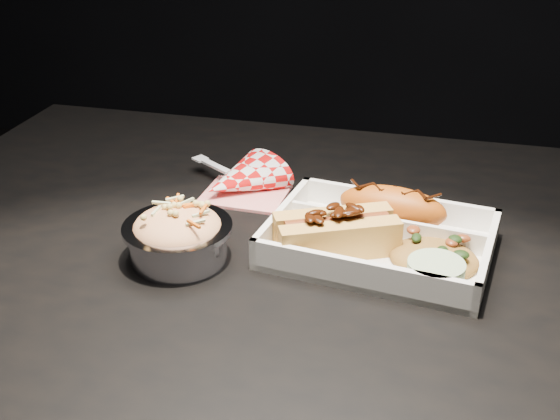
% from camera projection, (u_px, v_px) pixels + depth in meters
% --- Properties ---
extents(dining_table, '(1.20, 0.80, 0.75)m').
position_uv_depth(dining_table, '(334.00, 314.00, 0.86)').
color(dining_table, black).
rests_on(dining_table, ground).
extents(food_tray, '(0.27, 0.21, 0.04)m').
position_uv_depth(food_tray, '(380.00, 244.00, 0.81)').
color(food_tray, silver).
rests_on(food_tray, dining_table).
extents(fried_pastry, '(0.14, 0.07, 0.05)m').
position_uv_depth(fried_pastry, '(392.00, 207.00, 0.85)').
color(fried_pastry, '#B25011').
rests_on(fried_pastry, food_tray).
extents(hotdog, '(0.15, 0.11, 0.06)m').
position_uv_depth(hotdog, '(336.00, 230.00, 0.80)').
color(hotdog, gold).
rests_on(hotdog, food_tray).
extents(fried_rice_mound, '(0.11, 0.09, 0.03)m').
position_uv_depth(fried_rice_mound, '(435.00, 250.00, 0.78)').
color(fried_rice_mound, '#9E6C2E').
rests_on(fried_rice_mound, food_tray).
extents(cupcake_liner, '(0.06, 0.06, 0.03)m').
position_uv_depth(cupcake_liner, '(435.00, 275.00, 0.73)').
color(cupcake_liner, '#A2BB8D').
rests_on(cupcake_liner, food_tray).
extents(foil_coleslaw_cup, '(0.12, 0.12, 0.07)m').
position_uv_depth(foil_coleslaw_cup, '(178.00, 234.00, 0.79)').
color(foil_coleslaw_cup, silver).
rests_on(foil_coleslaw_cup, dining_table).
extents(napkin_fork, '(0.16, 0.15, 0.10)m').
position_uv_depth(napkin_fork, '(240.00, 181.00, 0.96)').
color(napkin_fork, red).
rests_on(napkin_fork, dining_table).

